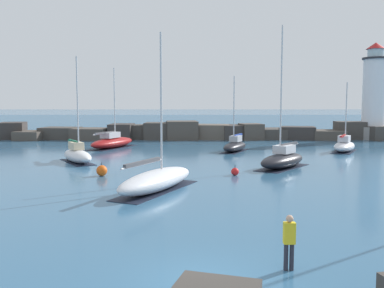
{
  "coord_description": "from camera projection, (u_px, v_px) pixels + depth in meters",
  "views": [
    {
      "loc": [
        -0.3,
        -12.08,
        5.23
      ],
      "look_at": [
        -0.04,
        24.83,
        1.61
      ],
      "focal_mm": 40.0,
      "sensor_mm": 36.0,
      "label": 1
    }
  ],
  "objects": [
    {
      "name": "sailboat_moored_1",
      "position": [
        235.0,
        146.0,
        45.59
      ],
      "size": [
        3.85,
        5.91,
        7.95
      ],
      "color": "black",
      "rests_on": "ground"
    },
    {
      "name": "lighthouse",
      "position": [
        374.0,
        98.0,
        59.6
      ],
      "size": [
        4.11,
        4.11,
        13.43
      ],
      "color": "gray",
      "rests_on": "ground"
    },
    {
      "name": "sailboat_moored_2",
      "position": [
        344.0,
        146.0,
        45.3
      ],
      "size": [
        4.35,
        5.71,
        7.3
      ],
      "color": "white",
      "rests_on": "ground"
    },
    {
      "name": "mooring_buoy_far_side",
      "position": [
        235.0,
        172.0,
        30.57
      ],
      "size": [
        0.56,
        0.56,
        0.76
      ],
      "color": "red",
      "rests_on": "ground"
    },
    {
      "name": "person_on_rocks",
      "position": [
        289.0,
        239.0,
        13.25
      ],
      "size": [
        0.36,
        0.23,
        1.76
      ],
      "color": "#282833",
      "rests_on": "ground"
    },
    {
      "name": "open_sea_beyond",
      "position": [
        190.0,
        121.0,
        120.43
      ],
      "size": [
        400.0,
        116.0,
        0.01
      ],
      "color": "#235175",
      "rests_on": "ground"
    },
    {
      "name": "sailboat_moored_0",
      "position": [
        77.0,
        155.0,
        37.26
      ],
      "size": [
        4.39,
        5.71,
        9.11
      ],
      "color": "white",
      "rests_on": "ground"
    },
    {
      "name": "ground_plane",
      "position": [
        199.0,
        281.0,
        12.53
      ],
      "size": [
        600.0,
        600.0,
        0.0
      ],
      "primitive_type": "plane",
      "color": "#336084"
    },
    {
      "name": "mooring_buoy_orange_near",
      "position": [
        102.0,
        171.0,
        30.35
      ],
      "size": [
        0.77,
        0.77,
        0.97
      ],
      "color": "#EA5914",
      "rests_on": "ground"
    },
    {
      "name": "breakwater_jetty",
      "position": [
        197.0,
        132.0,
        60.51
      ],
      "size": [
        55.85,
        6.95,
        2.58
      ],
      "color": "#383330",
      "rests_on": "ground"
    },
    {
      "name": "sailboat_moored_3",
      "position": [
        157.0,
        180.0,
        25.36
      ],
      "size": [
        5.14,
        7.73,
        9.33
      ],
      "color": "white",
      "rests_on": "ground"
    },
    {
      "name": "sailboat_moored_4",
      "position": [
        283.0,
        159.0,
        34.17
      ],
      "size": [
        5.45,
        6.18,
        11.14
      ],
      "color": "black",
      "rests_on": "ground"
    },
    {
      "name": "sailboat_moored_5",
      "position": [
        112.0,
        142.0,
        49.06
      ],
      "size": [
        5.18,
        8.02,
        9.14
      ],
      "color": "maroon",
      "rests_on": "ground"
    }
  ]
}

